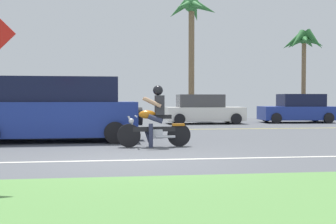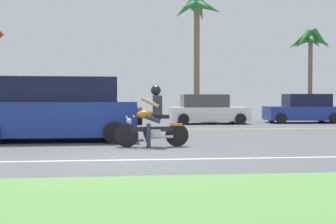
# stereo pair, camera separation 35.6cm
# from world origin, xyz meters

# --- Properties ---
(ground) EXTENTS (56.00, 30.00, 0.04)m
(ground) POSITION_xyz_m (0.00, 3.00, -0.02)
(ground) COLOR #4C4F54
(grass_median) EXTENTS (56.00, 3.80, 0.06)m
(grass_median) POSITION_xyz_m (0.00, -4.10, 0.03)
(grass_median) COLOR #548442
(grass_median) RESTS_ON ground
(lane_line_near) EXTENTS (50.40, 0.12, 0.01)m
(lane_line_near) POSITION_xyz_m (0.00, -0.04, 0.00)
(lane_line_near) COLOR silver
(lane_line_near) RESTS_ON ground
(lane_line_far) EXTENTS (50.40, 0.12, 0.01)m
(lane_line_far) POSITION_xyz_m (0.00, 8.57, 0.00)
(lane_line_far) COLOR yellow
(lane_line_far) RESTS_ON ground
(motorcyclist) EXTENTS (2.00, 0.65, 1.67)m
(motorcyclist) POSITION_xyz_m (0.78, 2.33, 0.71)
(motorcyclist) COLOR black
(motorcyclist) RESTS_ON ground
(suv_nearby) EXTENTS (5.10, 2.37, 1.96)m
(suv_nearby) POSITION_xyz_m (-2.03, 4.29, 0.95)
(suv_nearby) COLOR navy
(suv_nearby) RESTS_ON ground
(parked_car_1) EXTENTS (4.39, 2.06, 1.42)m
(parked_car_1) POSITION_xyz_m (-1.85, 13.17, 0.67)
(parked_car_1) COLOR #2D663D
(parked_car_1) RESTS_ON ground
(parked_car_2) EXTENTS (4.05, 1.88, 1.53)m
(parked_car_2) POSITION_xyz_m (4.30, 12.49, 0.71)
(parked_car_2) COLOR white
(parked_car_2) RESTS_ON ground
(parked_car_3) EXTENTS (4.04, 2.02, 1.56)m
(parked_car_3) POSITION_xyz_m (9.67, 12.81, 0.73)
(parked_car_3) COLOR navy
(parked_car_3) RESTS_ON ground
(palm_tree_0) EXTENTS (3.12, 3.07, 7.66)m
(palm_tree_0) POSITION_xyz_m (4.38, 16.22, 6.23)
(palm_tree_0) COLOR brown
(palm_tree_0) RESTS_ON ground
(palm_tree_1) EXTENTS (2.84, 2.85, 5.60)m
(palm_tree_1) POSITION_xyz_m (11.36, 15.72, 4.66)
(palm_tree_1) COLOR brown
(palm_tree_1) RESTS_ON ground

